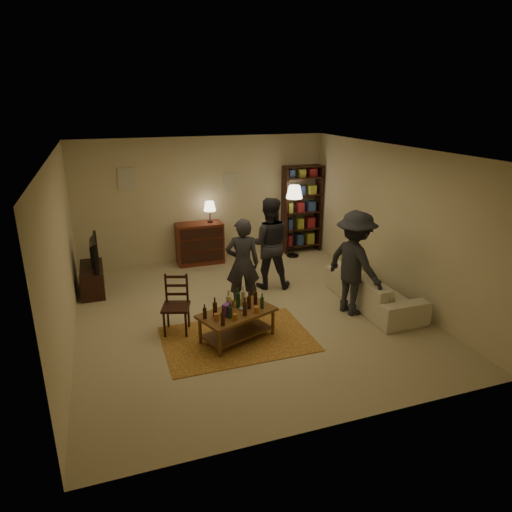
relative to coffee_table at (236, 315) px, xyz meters
name	(u,v)px	position (x,y,z in m)	size (l,w,h in m)	color
floor	(247,313)	(0.42, 0.80, -0.41)	(6.00, 6.00, 0.00)	#C6B793
room_shell	(174,180)	(-0.23, 3.78, 1.41)	(6.00, 6.00, 6.00)	beige
rug	(237,339)	(0.01, 0.00, -0.40)	(2.20, 1.50, 0.01)	brown
coffee_table	(236,315)	(0.00, 0.00, 0.00)	(1.27, 0.97, 0.80)	brown
dining_chair	(176,302)	(-0.79, 0.57, 0.08)	(0.51, 0.51, 0.93)	black
tv_stand	(92,272)	(-2.02, 2.60, -0.02)	(0.40, 1.00, 1.06)	black
dresser	(200,242)	(0.23, 3.52, 0.07)	(1.00, 0.50, 1.36)	maroon
bookshelf	(302,208)	(2.67, 3.58, 0.63)	(0.90, 0.34, 2.02)	black
floor_lamp	(294,197)	(2.33, 3.26, 0.98)	(0.36, 0.36, 1.64)	black
sofa	(373,289)	(2.62, 0.40, -0.10)	(2.08, 0.81, 0.61)	beige
person_left	(243,264)	(0.44, 1.08, 0.39)	(0.58, 0.38, 1.59)	#282830
person_right	(269,243)	(1.18, 1.78, 0.47)	(0.85, 0.66, 1.74)	#25242B
person_by_sofa	(355,263)	(2.12, 0.26, 0.47)	(1.14, 0.65, 1.76)	#222329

